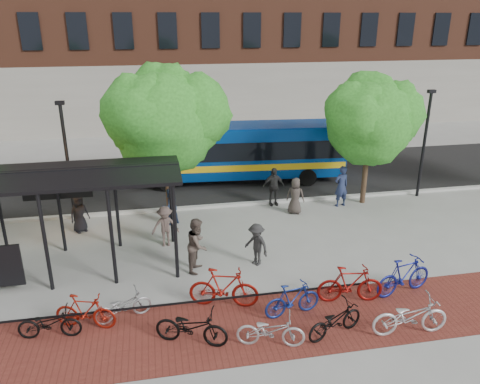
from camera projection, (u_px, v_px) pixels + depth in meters
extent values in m
plane|color=#9E9E99|center=(253.00, 244.00, 17.96)|extent=(160.00, 160.00, 0.00)
cube|color=black|center=(221.00, 178.00, 25.31)|extent=(160.00, 8.00, 0.01)
cube|color=#B7B7B2|center=(234.00, 205.00, 21.62)|extent=(160.00, 0.25, 0.12)
cube|color=maroon|center=(221.00, 331.00, 13.01)|extent=(24.00, 3.00, 0.01)
cube|color=black|center=(173.00, 317.00, 13.61)|extent=(12.00, 0.05, 0.95)
cylinder|color=black|center=(1.00, 214.00, 16.57)|extent=(0.12, 0.12, 3.30)
cylinder|color=black|center=(45.00, 243.00, 14.44)|extent=(0.12, 0.12, 3.30)
cylinder|color=black|center=(60.00, 210.00, 16.92)|extent=(0.12, 0.12, 3.30)
cylinder|color=black|center=(112.00, 238.00, 14.79)|extent=(0.12, 0.12, 3.30)
cylinder|color=black|center=(117.00, 206.00, 17.28)|extent=(0.12, 0.12, 3.30)
cylinder|color=black|center=(175.00, 232.00, 15.15)|extent=(0.12, 0.12, 3.30)
cylinder|color=black|center=(171.00, 202.00, 17.63)|extent=(0.12, 0.12, 3.30)
cube|color=black|center=(6.00, 183.00, 14.23)|extent=(10.60, 1.65, 0.29)
cube|color=black|center=(18.00, 169.00, 15.52)|extent=(10.60, 1.65, 0.29)
cube|color=black|center=(25.00, 174.00, 16.30)|extent=(9.00, 0.10, 0.40)
cube|color=black|center=(57.00, 189.00, 16.75)|extent=(2.40, 0.12, 0.70)
cube|color=#FF7200|center=(58.00, 189.00, 16.83)|extent=(2.20, 0.02, 0.55)
cylinder|color=#382619|center=(168.00, 190.00, 20.02)|extent=(0.24, 0.24, 2.52)
sphere|color=#276D1D|center=(165.00, 122.00, 18.99)|extent=(4.20, 4.20, 4.20)
sphere|color=#276D1D|center=(190.00, 113.00, 19.25)|extent=(3.36, 3.36, 3.36)
sphere|color=#276D1D|center=(143.00, 114.00, 18.42)|extent=(3.15, 3.15, 3.15)
sphere|color=#276D1D|center=(166.00, 100.00, 19.09)|extent=(2.94, 2.94, 2.94)
cylinder|color=#382619|center=(364.00, 179.00, 21.65)|extent=(0.24, 0.24, 2.27)
sphere|color=#276D1D|center=(370.00, 123.00, 20.72)|extent=(3.80, 3.80, 3.80)
sphere|color=#276D1D|center=(388.00, 114.00, 20.97)|extent=(3.04, 3.04, 3.04)
sphere|color=#276D1D|center=(358.00, 116.00, 20.17)|extent=(2.85, 2.85, 2.85)
sphere|color=#276D1D|center=(370.00, 103.00, 20.82)|extent=(2.66, 2.66, 2.66)
cylinder|color=black|center=(68.00, 165.00, 19.15)|extent=(0.14, 0.14, 5.00)
cube|color=black|center=(60.00, 103.00, 18.26)|extent=(0.35, 0.20, 0.15)
cylinder|color=black|center=(424.00, 146.00, 21.98)|extent=(0.14, 0.14, 5.00)
cube|color=black|center=(432.00, 91.00, 21.08)|extent=(0.35, 0.20, 0.15)
cube|color=navy|center=(236.00, 150.00, 24.36)|extent=(11.33, 3.27, 2.56)
cube|color=black|center=(236.00, 146.00, 24.29)|extent=(11.11, 3.29, 0.93)
cube|color=yellow|center=(236.00, 161.00, 24.59)|extent=(11.22, 3.31, 0.33)
cube|color=navy|center=(236.00, 127.00, 23.93)|extent=(11.09, 3.01, 0.17)
cylinder|color=black|center=(168.00, 183.00, 23.30)|extent=(0.91, 0.33, 0.89)
cylinder|color=black|center=(169.00, 168.00, 25.55)|extent=(0.91, 0.33, 0.89)
cylinder|color=black|center=(308.00, 178.00, 24.06)|extent=(0.91, 0.33, 0.89)
cylinder|color=black|center=(297.00, 164.00, 26.31)|extent=(0.91, 0.33, 0.89)
imported|color=black|center=(49.00, 323.00, 12.61)|extent=(1.74, 0.75, 0.89)
imported|color=maroon|center=(85.00, 312.00, 12.98)|extent=(1.82, 0.98, 1.05)
imported|color=gray|center=(123.00, 306.00, 13.39)|extent=(1.76, 1.07, 0.87)
imported|color=black|center=(191.00, 327.00, 12.35)|extent=(2.10, 1.39, 1.05)
imported|color=maroon|center=(224.00, 288.00, 13.93)|extent=(2.18, 1.15, 1.26)
imported|color=#A9A8AB|center=(271.00, 330.00, 12.28)|extent=(1.92, 1.08, 0.95)
imported|color=navy|center=(292.00, 299.00, 13.54)|extent=(1.81, 0.79, 1.05)
imported|color=black|center=(335.00, 320.00, 12.69)|extent=(1.91, 1.21, 0.95)
imported|color=maroon|center=(350.00, 284.00, 14.15)|extent=(2.08, 0.86, 1.21)
imported|color=#BDBCBF|center=(410.00, 316.00, 12.72)|extent=(2.18, 0.86, 1.12)
imported|color=navy|center=(404.00, 276.00, 14.58)|extent=(2.16, 1.05, 1.25)
imported|color=black|center=(79.00, 214.00, 18.80)|extent=(0.91, 0.81, 1.57)
imported|color=navy|center=(170.00, 207.00, 19.48)|extent=(0.96, 0.90, 1.57)
imported|color=#51423C|center=(165.00, 226.00, 17.62)|extent=(1.04, 0.61, 1.60)
imported|color=#252525|center=(273.00, 187.00, 21.45)|extent=(1.08, 0.51, 1.79)
imported|color=#3C3530|center=(295.00, 196.00, 20.55)|extent=(0.95, 0.84, 1.64)
imported|color=#212B4E|center=(341.00, 186.00, 21.30)|extent=(0.78, 0.60, 1.93)
imported|color=#51443C|center=(198.00, 245.00, 15.84)|extent=(1.02, 1.13, 1.91)
imported|color=#272727|center=(256.00, 244.00, 16.27)|extent=(1.04, 1.14, 1.54)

